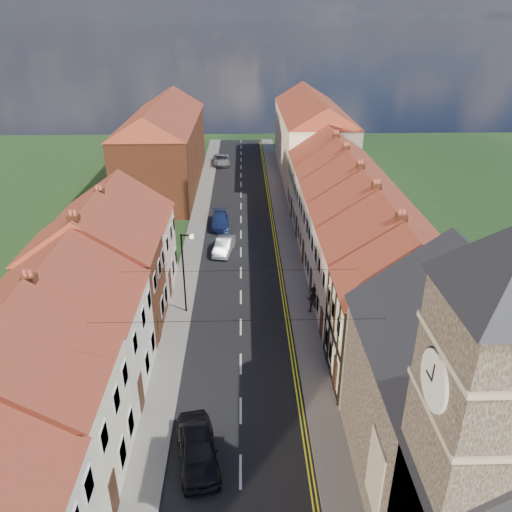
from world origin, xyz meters
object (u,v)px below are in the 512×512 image
Objects in this scene: church at (490,413)px; car_mid at (224,246)px; car_distant at (221,160)px; car_far at (220,221)px; pedestrian_right at (313,299)px; lamppost at (185,268)px; car_near at (197,448)px.

church is 3.85× the size of car_mid.
car_far is at bearing -91.04° from car_distant.
car_distant is at bearing -65.19° from pedestrian_right.
church is 29.28m from car_mid.
car_distant reaches higher than car_far.
pedestrian_right reaches higher than car_far.
lamppost is 1.32× the size of car_near.
lamppost is (-13.17, 16.68, -2.34)m from church.
pedestrian_right is at bearing -68.94° from car_far.
church is 12.94m from car_near.
car_mid is at bearing 112.14° from church.
car_near is at bearing -80.99° from car_mid.
car_near is at bearing -82.37° from lamppost.
church is 17.61m from pedestrian_right.
church is at bearing -27.30° from car_near.
car_mid is 2.04× the size of pedestrian_right.
car_far is (-0.06, 29.33, -0.13)m from car_near.
car_distant is (-0.70, 23.40, 0.04)m from car_far.
church is at bearing -51.70° from lamppost.
church is 3.36× the size of car_near.
car_near is 14.84m from pedestrian_right.
lamppost is 1.52× the size of car_mid.
car_distant is (1.01, 39.46, -2.85)m from lamppost.
car_near reaches higher than car_far.
car_mid is 29.47m from car_distant.
pedestrian_right is (7.13, 13.00, 0.32)m from car_near.
car_near is (1.78, -13.27, -2.77)m from lamppost.
church is 35.07m from car_far.
church reaches higher than car_distant.
car_near is at bearing -91.93° from car_distant.
pedestrian_right is (-4.26, 16.40, -4.79)m from church.
car_near is 2.33× the size of pedestrian_right.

